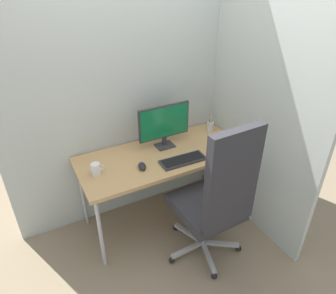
{
  "coord_description": "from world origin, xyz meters",
  "views": [
    {
      "loc": [
        -1.02,
        -2.04,
        2.18
      ],
      "look_at": [
        0.03,
        -0.06,
        0.83
      ],
      "focal_mm": 33.25,
      "sensor_mm": 36.0,
      "label": 1
    }
  ],
  "objects_px": {
    "pen_holder": "(210,126)",
    "coffee_mug": "(96,169)",
    "monitor": "(164,124)",
    "keyboard": "(183,160)",
    "office_chair": "(217,197)",
    "mouse": "(142,166)",
    "notebook": "(223,147)"
  },
  "relations": [
    {
      "from": "pen_holder",
      "to": "coffee_mug",
      "type": "xyz_separation_m",
      "value": [
        -1.21,
        -0.2,
        0.01
      ]
    },
    {
      "from": "monitor",
      "to": "keyboard",
      "type": "height_order",
      "value": "monitor"
    },
    {
      "from": "pen_holder",
      "to": "office_chair",
      "type": "bearing_deg",
      "value": -120.96
    },
    {
      "from": "office_chair",
      "to": "pen_holder",
      "type": "bearing_deg",
      "value": 59.04
    },
    {
      "from": "monitor",
      "to": "coffee_mug",
      "type": "bearing_deg",
      "value": -167.44
    },
    {
      "from": "monitor",
      "to": "keyboard",
      "type": "relative_size",
      "value": 1.21
    },
    {
      "from": "mouse",
      "to": "notebook",
      "type": "relative_size",
      "value": 0.65
    },
    {
      "from": "mouse",
      "to": "coffee_mug",
      "type": "relative_size",
      "value": 0.99
    },
    {
      "from": "office_chair",
      "to": "notebook",
      "type": "height_order",
      "value": "office_chair"
    },
    {
      "from": "keyboard",
      "to": "office_chair",
      "type": "bearing_deg",
      "value": -86.0
    },
    {
      "from": "coffee_mug",
      "to": "pen_holder",
      "type": "bearing_deg",
      "value": 9.3
    },
    {
      "from": "monitor",
      "to": "coffee_mug",
      "type": "height_order",
      "value": "monitor"
    },
    {
      "from": "keyboard",
      "to": "mouse",
      "type": "bearing_deg",
      "value": 169.66
    },
    {
      "from": "office_chair",
      "to": "mouse",
      "type": "height_order",
      "value": "office_chair"
    },
    {
      "from": "monitor",
      "to": "keyboard",
      "type": "xyz_separation_m",
      "value": [
        0.02,
        -0.3,
        -0.22
      ]
    },
    {
      "from": "coffee_mug",
      "to": "office_chair",
      "type": "bearing_deg",
      "value": -39.4
    },
    {
      "from": "pen_holder",
      "to": "coffee_mug",
      "type": "bearing_deg",
      "value": -170.7
    },
    {
      "from": "monitor",
      "to": "coffee_mug",
      "type": "relative_size",
      "value": 4.47
    },
    {
      "from": "notebook",
      "to": "office_chair",
      "type": "bearing_deg",
      "value": -118.75
    },
    {
      "from": "office_chair",
      "to": "mouse",
      "type": "distance_m",
      "value": 0.65
    },
    {
      "from": "office_chair",
      "to": "mouse",
      "type": "bearing_deg",
      "value": 126.19
    },
    {
      "from": "office_chair",
      "to": "monitor",
      "type": "distance_m",
      "value": 0.81
    },
    {
      "from": "mouse",
      "to": "coffee_mug",
      "type": "distance_m",
      "value": 0.36
    },
    {
      "from": "mouse",
      "to": "pen_holder",
      "type": "xyz_separation_m",
      "value": [
        0.86,
        0.28,
        0.03
      ]
    },
    {
      "from": "keyboard",
      "to": "notebook",
      "type": "xyz_separation_m",
      "value": [
        0.43,
        0.02,
        -0.0
      ]
    },
    {
      "from": "pen_holder",
      "to": "notebook",
      "type": "height_order",
      "value": "pen_holder"
    },
    {
      "from": "monitor",
      "to": "mouse",
      "type": "distance_m",
      "value": 0.45
    },
    {
      "from": "office_chair",
      "to": "keyboard",
      "type": "xyz_separation_m",
      "value": [
        -0.03,
        0.45,
        0.08
      ]
    },
    {
      "from": "office_chair",
      "to": "notebook",
      "type": "xyz_separation_m",
      "value": [
        0.39,
        0.47,
        0.08
      ]
    },
    {
      "from": "pen_holder",
      "to": "notebook",
      "type": "relative_size",
      "value": 1.08
    },
    {
      "from": "office_chair",
      "to": "notebook",
      "type": "relative_size",
      "value": 7.97
    },
    {
      "from": "keyboard",
      "to": "mouse",
      "type": "xyz_separation_m",
      "value": [
        -0.35,
        0.06,
        0.01
      ]
    }
  ]
}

